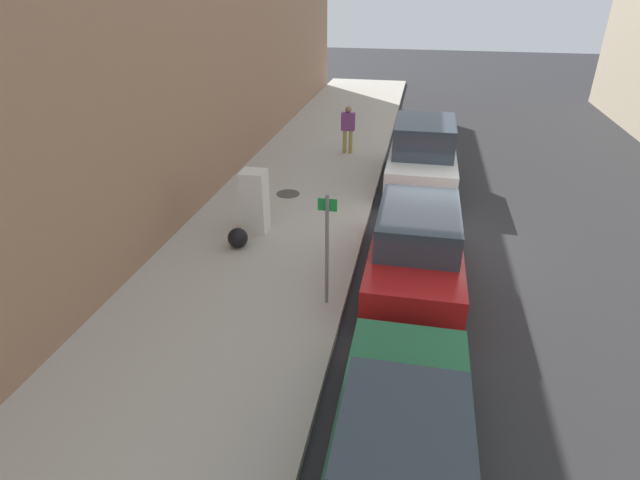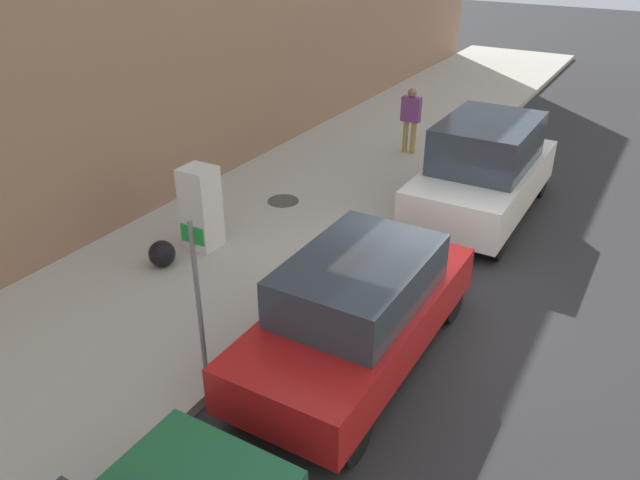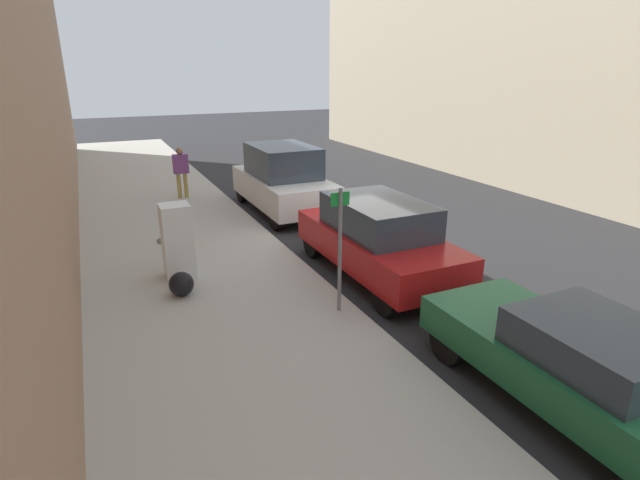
{
  "view_description": "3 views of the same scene",
  "coord_description": "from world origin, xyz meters",
  "px_view_note": "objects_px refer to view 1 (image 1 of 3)",
  "views": [
    {
      "loc": [
        -0.55,
        -11.45,
        5.95
      ],
      "look_at": [
        -2.47,
        -2.02,
        0.91
      ],
      "focal_mm": 28.0,
      "sensor_mm": 36.0,
      "label": 1
    },
    {
      "loc": [
        2.86,
        -8.47,
        5.94
      ],
      "look_at": [
        -1.61,
        -0.83,
        1.25
      ],
      "focal_mm": 35.0,
      "sensor_mm": 36.0,
      "label": 2
    },
    {
      "loc": [
        -5.93,
        -10.7,
        4.48
      ],
      "look_at": [
        -1.99,
        -2.22,
        1.21
      ],
      "focal_mm": 28.0,
      "sensor_mm": 36.0,
      "label": 3
    }
  ],
  "objects_px": {
    "street_sign_post": "(327,245)",
    "parked_van_white": "(422,155)",
    "pedestrian_walking_far": "(348,126)",
    "parked_sedan_green": "(403,447)",
    "discarded_refrigerator": "(255,201)",
    "trash_bag": "(238,238)",
    "parked_suv_red": "(416,244)"
  },
  "relations": [
    {
      "from": "street_sign_post",
      "to": "parked_van_white",
      "type": "relative_size",
      "value": 0.5
    },
    {
      "from": "pedestrian_walking_far",
      "to": "parked_sedan_green",
      "type": "relative_size",
      "value": 0.38
    },
    {
      "from": "discarded_refrigerator",
      "to": "trash_bag",
      "type": "xyz_separation_m",
      "value": [
        -0.15,
        -0.99,
        -0.56
      ]
    },
    {
      "from": "discarded_refrigerator",
      "to": "pedestrian_walking_far",
      "type": "bearing_deg",
      "value": 79.09
    },
    {
      "from": "street_sign_post",
      "to": "trash_bag",
      "type": "relative_size",
      "value": 4.76
    },
    {
      "from": "parked_suv_red",
      "to": "parked_sedan_green",
      "type": "bearing_deg",
      "value": -90.0
    },
    {
      "from": "trash_bag",
      "to": "pedestrian_walking_far",
      "type": "distance_m",
      "value": 8.06
    },
    {
      "from": "parked_suv_red",
      "to": "parked_van_white",
      "type": "bearing_deg",
      "value": 90.0
    },
    {
      "from": "trash_bag",
      "to": "pedestrian_walking_far",
      "type": "relative_size",
      "value": 0.28
    },
    {
      "from": "discarded_refrigerator",
      "to": "parked_van_white",
      "type": "bearing_deg",
      "value": 47.21
    },
    {
      "from": "pedestrian_walking_far",
      "to": "trash_bag",
      "type": "bearing_deg",
      "value": 118.05
    },
    {
      "from": "discarded_refrigerator",
      "to": "parked_van_white",
      "type": "xyz_separation_m",
      "value": [
        4.08,
        4.4,
        0.08
      ]
    },
    {
      "from": "trash_bag",
      "to": "parked_sedan_green",
      "type": "xyz_separation_m",
      "value": [
        4.22,
        -5.61,
        0.32
      ]
    },
    {
      "from": "trash_bag",
      "to": "discarded_refrigerator",
      "type": "bearing_deg",
      "value": 81.62
    },
    {
      "from": "street_sign_post",
      "to": "parked_van_white",
      "type": "xyz_separation_m",
      "value": [
        1.68,
        7.26,
        -0.43
      ]
    },
    {
      "from": "trash_bag",
      "to": "parked_suv_red",
      "type": "bearing_deg",
      "value": -5.76
    },
    {
      "from": "street_sign_post",
      "to": "trash_bag",
      "type": "xyz_separation_m",
      "value": [
        -2.54,
        1.87,
        -1.07
      ]
    },
    {
      "from": "pedestrian_walking_far",
      "to": "discarded_refrigerator",
      "type": "bearing_deg",
      "value": 117.74
    },
    {
      "from": "pedestrian_walking_far",
      "to": "parked_sedan_green",
      "type": "xyz_separation_m",
      "value": [
        2.75,
        -13.5,
        -0.44
      ]
    },
    {
      "from": "parked_suv_red",
      "to": "parked_van_white",
      "type": "distance_m",
      "value": 5.82
    },
    {
      "from": "street_sign_post",
      "to": "pedestrian_walking_far",
      "type": "xyz_separation_m",
      "value": [
        -1.07,
        9.76,
        -0.31
      ]
    },
    {
      "from": "trash_bag",
      "to": "parked_suv_red",
      "type": "relative_size",
      "value": 0.11
    },
    {
      "from": "discarded_refrigerator",
      "to": "parked_van_white",
      "type": "height_order",
      "value": "parked_van_white"
    },
    {
      "from": "parked_van_white",
      "to": "parked_sedan_green",
      "type": "bearing_deg",
      "value": -90.0
    },
    {
      "from": "trash_bag",
      "to": "parked_suv_red",
      "type": "distance_m",
      "value": 4.27
    },
    {
      "from": "street_sign_post",
      "to": "trash_bag",
      "type": "height_order",
      "value": "street_sign_post"
    },
    {
      "from": "parked_sedan_green",
      "to": "parked_suv_red",
      "type": "height_order",
      "value": "parked_suv_red"
    },
    {
      "from": "parked_suv_red",
      "to": "pedestrian_walking_far",
      "type": "bearing_deg",
      "value": 108.29
    },
    {
      "from": "street_sign_post",
      "to": "parked_van_white",
      "type": "distance_m",
      "value": 7.47
    },
    {
      "from": "street_sign_post",
      "to": "parked_suv_red",
      "type": "distance_m",
      "value": 2.29
    },
    {
      "from": "discarded_refrigerator",
      "to": "parked_suv_red",
      "type": "xyz_separation_m",
      "value": [
        4.08,
        -1.42,
        -0.07
      ]
    },
    {
      "from": "discarded_refrigerator",
      "to": "street_sign_post",
      "type": "bearing_deg",
      "value": -50.08
    }
  ]
}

